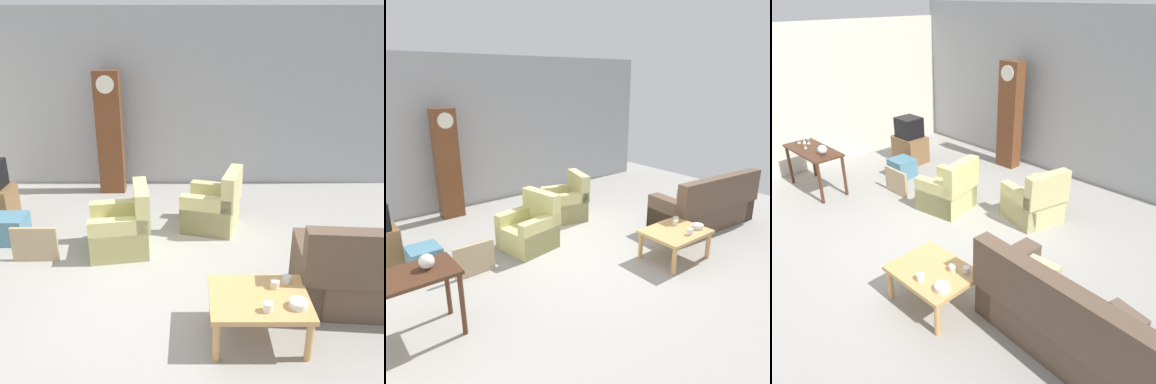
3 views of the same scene
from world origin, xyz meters
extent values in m
plane|color=#999691|center=(0.00, 0.00, 0.00)|extent=(10.40, 10.40, 0.00)
cube|color=#9EA0A5|center=(0.00, 3.60, 1.60)|extent=(8.40, 0.16, 3.20)
cube|color=brown|center=(1.42, -0.25, 0.34)|extent=(0.31, 0.86, 0.68)
cube|color=#C6B284|center=(1.87, -0.23, 0.62)|extent=(0.37, 0.15, 0.36)
cube|color=#CCC67A|center=(-0.85, 0.86, 0.20)|extent=(0.88, 0.88, 0.40)
cube|color=#CCC67A|center=(-0.53, 0.92, 0.66)|extent=(0.31, 0.78, 0.52)
cube|color=#CCC67A|center=(-0.90, 1.16, 0.30)|extent=(0.78, 0.29, 0.60)
cube|color=#CCC67A|center=(-0.79, 0.57, 0.30)|extent=(0.78, 0.29, 0.60)
cube|color=#C3BB7D|center=(0.43, 1.59, 0.20)|extent=(0.94, 0.94, 0.40)
cube|color=#C3BB7D|center=(0.74, 1.51, 0.66)|extent=(0.38, 0.78, 0.52)
cube|color=#C3BB7D|center=(0.51, 1.88, 0.30)|extent=(0.77, 0.36, 0.60)
cube|color=#C3BB7D|center=(0.35, 1.30, 0.30)|extent=(0.77, 0.36, 0.60)
cube|color=tan|center=(0.79, -0.87, 0.44)|extent=(0.96, 0.76, 0.05)
cylinder|color=tan|center=(0.37, -1.20, 0.21)|extent=(0.07, 0.07, 0.42)
cylinder|color=tan|center=(1.22, -1.20, 0.21)|extent=(0.07, 0.07, 0.42)
cylinder|color=tan|center=(0.37, -0.55, 0.21)|extent=(0.07, 0.07, 0.42)
cylinder|color=tan|center=(1.22, -0.55, 0.21)|extent=(0.07, 0.07, 0.42)
cube|color=brown|center=(-1.31, 3.10, 1.09)|extent=(0.44, 0.28, 2.18)
cylinder|color=silver|center=(-1.31, 2.95, 1.96)|extent=(0.30, 0.02, 0.30)
cube|color=tan|center=(-1.90, 0.58, 0.24)|extent=(0.60, 0.05, 0.47)
cube|color=teal|center=(-2.44, 1.13, 0.19)|extent=(0.45, 0.43, 0.38)
cylinder|color=white|center=(0.84, -1.10, 0.51)|extent=(0.09, 0.09, 0.09)
cylinder|color=silver|center=(1.10, -0.64, 0.50)|extent=(0.08, 0.08, 0.08)
cylinder|color=beige|center=(0.97, -0.73, 0.51)|extent=(0.09, 0.09, 0.08)
cylinder|color=white|center=(1.13, -1.04, 0.50)|extent=(0.17, 0.17, 0.07)
camera|label=1|loc=(0.15, -4.28, 2.90)|focal=39.69mm
camera|label=2|loc=(-3.64, -4.05, 2.74)|focal=34.19mm
camera|label=3|loc=(3.70, -3.30, 3.35)|focal=37.56mm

